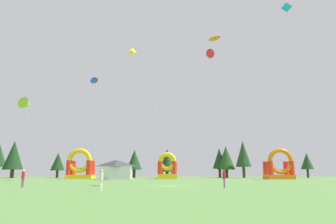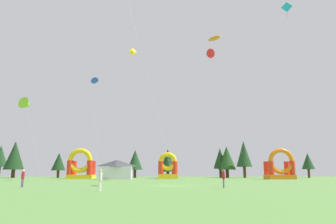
% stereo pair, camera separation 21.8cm
% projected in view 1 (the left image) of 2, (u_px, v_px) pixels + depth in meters
% --- Properties ---
extents(ground_plane, '(120.00, 120.00, 0.00)m').
position_uv_depth(ground_plane, '(170.00, 186.00, 36.53)').
color(ground_plane, '#5B8C42').
extents(kite_red_delta, '(9.00, 4.46, 24.14)m').
position_uv_depth(kite_red_delta, '(208.00, 54.00, 58.47)').
color(kite_red_delta, red).
rests_on(kite_red_delta, ground_plane).
extents(kite_lime_delta, '(4.90, 2.50, 13.44)m').
position_uv_depth(kite_lime_delta, '(26.00, 104.00, 51.07)').
color(kite_lime_delta, '#8CD826').
rests_on(kite_lime_delta, ground_plane).
extents(kite_yellow_diamond, '(7.94, 3.85, 25.84)m').
position_uv_depth(kite_yellow_diamond, '(132.00, 52.00, 62.96)').
color(kite_yellow_diamond, yellow).
rests_on(kite_yellow_diamond, ground_plane).
extents(kite_orange_parafoil, '(3.74, 8.83, 18.48)m').
position_uv_depth(kite_orange_parafoil, '(214.00, 39.00, 39.19)').
color(kite_orange_parafoil, orange).
rests_on(kite_orange_parafoil, ground_plane).
extents(kite_cyan_diamond, '(2.56, 5.19, 27.75)m').
position_uv_depth(kite_cyan_diamond, '(287.00, 9.00, 49.90)').
color(kite_cyan_diamond, '#19B7CC').
rests_on(kite_cyan_diamond, ground_plane).
extents(kite_blue_parafoil, '(3.42, 5.43, 19.62)m').
position_uv_depth(kite_blue_parafoil, '(94.00, 80.00, 61.09)').
color(kite_blue_parafoil, blue).
rests_on(kite_blue_parafoil, ground_plane).
extents(person_near_camera, '(0.34, 0.34, 1.84)m').
position_uv_depth(person_near_camera, '(224.00, 177.00, 31.62)').
color(person_near_camera, '#724C8C').
rests_on(person_near_camera, ground_plane).
extents(person_far_side, '(0.39, 0.39, 1.85)m').
position_uv_depth(person_far_side, '(23.00, 177.00, 32.93)').
color(person_far_side, '#724C8C').
rests_on(person_far_side, ground_plane).
extents(person_left_edge, '(0.40, 0.40, 1.85)m').
position_uv_depth(person_left_edge, '(101.00, 178.00, 26.87)').
color(person_left_edge, silver).
rests_on(person_left_edge, ground_plane).
extents(inflatable_orange_dome, '(5.53, 3.97, 6.32)m').
position_uv_depth(inflatable_orange_dome, '(280.00, 168.00, 65.16)').
color(inflatable_orange_dome, orange).
rests_on(inflatable_orange_dome, ground_plane).
extents(inflatable_red_slide, '(5.56, 4.55, 6.57)m').
position_uv_depth(inflatable_red_slide, '(80.00, 168.00, 68.89)').
color(inflatable_red_slide, yellow).
rests_on(inflatable_red_slide, ground_plane).
extents(inflatable_yellow_castle, '(4.20, 4.39, 5.69)m').
position_uv_depth(inflatable_yellow_castle, '(167.00, 169.00, 68.87)').
color(inflatable_yellow_castle, yellow).
rests_on(inflatable_yellow_castle, ground_plane).
extents(festival_tent, '(6.27, 3.20, 3.93)m').
position_uv_depth(festival_tent, '(116.00, 170.00, 64.83)').
color(festival_tent, silver).
rests_on(festival_tent, ground_plane).
extents(tree_row_1, '(4.82, 4.82, 9.04)m').
position_uv_depth(tree_row_1, '(14.00, 155.00, 78.09)').
color(tree_row_1, '#4C331E').
rests_on(tree_row_1, ground_plane).
extents(tree_row_2, '(3.50, 3.50, 6.22)m').
position_uv_depth(tree_row_2, '(58.00, 162.00, 78.96)').
color(tree_row_2, '#4C331E').
rests_on(tree_row_2, ground_plane).
extents(tree_row_3, '(3.94, 3.94, 7.05)m').
position_uv_depth(tree_row_3, '(134.00, 160.00, 80.56)').
color(tree_row_3, '#4C331E').
rests_on(tree_row_3, ground_plane).
extents(tree_row_4, '(4.09, 4.09, 7.21)m').
position_uv_depth(tree_row_4, '(167.00, 160.00, 80.26)').
color(tree_row_4, '#4C331E').
rests_on(tree_row_4, ground_plane).
extents(tree_row_5, '(3.55, 3.55, 7.56)m').
position_uv_depth(tree_row_5, '(219.00, 159.00, 81.70)').
color(tree_row_5, '#4C331E').
rests_on(tree_row_5, ground_plane).
extents(tree_row_6, '(4.59, 4.59, 7.99)m').
position_uv_depth(tree_row_6, '(226.00, 158.00, 81.04)').
color(tree_row_6, '#4C331E').
rests_on(tree_row_6, ground_plane).
extents(tree_row_7, '(3.86, 3.86, 9.11)m').
position_uv_depth(tree_row_7, '(243.00, 154.00, 78.75)').
color(tree_row_7, '#4C331E').
rests_on(tree_row_7, ground_plane).
extents(tree_row_8, '(3.16, 3.16, 6.15)m').
position_uv_depth(tree_row_8, '(307.00, 161.00, 79.32)').
color(tree_row_8, '#4C331E').
rests_on(tree_row_8, ground_plane).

